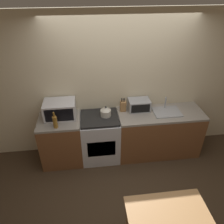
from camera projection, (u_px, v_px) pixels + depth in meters
name	position (u px, v px, depth m)	size (l,w,h in m)	color
ground_plane	(129.00, 188.00, 3.63)	(16.00, 16.00, 0.00)	#3D2D1E
wall_back	(120.00, 86.00, 3.91)	(10.00, 0.06, 2.60)	beige
counter_left_run	(62.00, 140.00, 3.97)	(0.72, 0.62, 0.90)	brown
counter_right_run	(158.00, 133.00, 4.15)	(1.54, 0.62, 0.90)	brown
stove_range	(100.00, 137.00, 4.04)	(0.68, 0.62, 0.90)	silver
kettle	(106.00, 112.00, 3.79)	(0.18, 0.18, 0.19)	beige
microwave	(60.00, 109.00, 3.73)	(0.53, 0.38, 0.29)	silver
bottle	(55.00, 122.00, 3.48)	(0.07, 0.07, 0.29)	olive
knife_block	(123.00, 106.00, 3.92)	(0.10, 0.09, 0.26)	#9E7042
toaster_oven	(139.00, 105.00, 3.94)	(0.38, 0.27, 0.20)	#999BA0
sink_basin	(167.00, 111.00, 3.92)	(0.48, 0.37, 0.24)	#999BA0
dining_table	(169.00, 224.00, 2.42)	(0.92, 0.66, 0.78)	#9E7042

